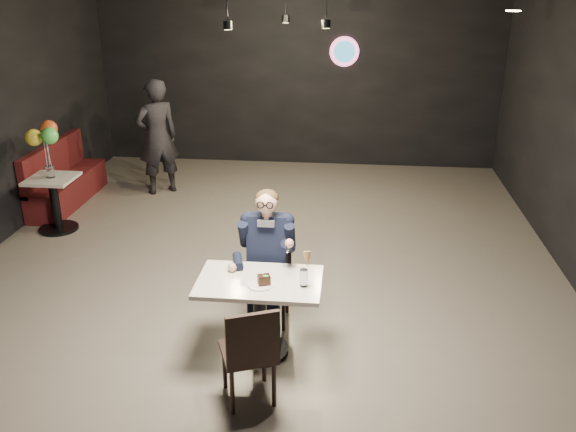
# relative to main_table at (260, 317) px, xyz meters

# --- Properties ---
(floor) EXTENTS (9.00, 9.00, 0.00)m
(floor) POSITION_rel_main_table_xyz_m (-0.21, 1.49, -0.38)
(floor) COLOR #6F685D
(floor) RESTS_ON ground
(wall_sign) EXTENTS (0.50, 0.06, 0.50)m
(wall_sign) POSITION_rel_main_table_xyz_m (0.59, 5.96, 1.62)
(wall_sign) COLOR pink
(wall_sign) RESTS_ON floor
(pendant_lights) EXTENTS (1.40, 1.20, 0.36)m
(pendant_lights) POSITION_rel_main_table_xyz_m (-0.21, 3.49, 2.51)
(pendant_lights) COLOR black
(pendant_lights) RESTS_ON floor
(main_table) EXTENTS (1.10, 0.70, 0.75)m
(main_table) POSITION_rel_main_table_xyz_m (0.00, 0.00, 0.00)
(main_table) COLOR silver
(main_table) RESTS_ON floor
(chair_far) EXTENTS (0.42, 0.46, 0.92)m
(chair_far) POSITION_rel_main_table_xyz_m (0.00, 0.55, 0.09)
(chair_far) COLOR black
(chair_far) RESTS_ON floor
(chair_near) EXTENTS (0.56, 0.58, 0.92)m
(chair_near) POSITION_rel_main_table_xyz_m (0.00, -0.65, 0.09)
(chair_near) COLOR black
(chair_near) RESTS_ON floor
(seated_man) EXTENTS (0.60, 0.80, 1.44)m
(seated_man) POSITION_rel_main_table_xyz_m (-0.00, 0.55, 0.34)
(seated_man) COLOR black
(seated_man) RESTS_ON floor
(dessert_plate) EXTENTS (0.22, 0.22, 0.01)m
(dessert_plate) POSITION_rel_main_table_xyz_m (0.02, -0.10, 0.38)
(dessert_plate) COLOR white
(dessert_plate) RESTS_ON main_table
(cake_slice) EXTENTS (0.13, 0.12, 0.07)m
(cake_slice) POSITION_rel_main_table_xyz_m (0.06, -0.09, 0.42)
(cake_slice) COLOR black
(cake_slice) RESTS_ON dessert_plate
(mint_leaf) EXTENTS (0.06, 0.04, 0.01)m
(mint_leaf) POSITION_rel_main_table_xyz_m (0.07, -0.09, 0.47)
(mint_leaf) COLOR green
(mint_leaf) RESTS_ON cake_slice
(sundae_glass) EXTENTS (0.07, 0.07, 0.16)m
(sundae_glass) POSITION_rel_main_table_xyz_m (0.40, -0.07, 0.45)
(sundae_glass) COLOR silver
(sundae_glass) RESTS_ON main_table
(wafer_cone) EXTENTS (0.08, 0.08, 0.14)m
(wafer_cone) POSITION_rel_main_table_xyz_m (0.42, -0.05, 0.62)
(wafer_cone) COLOR tan
(wafer_cone) RESTS_ON sundae_glass
(booth_bench) EXTENTS (0.46, 1.85, 0.93)m
(booth_bench) POSITION_rel_main_table_xyz_m (-3.46, 3.54, 0.09)
(booth_bench) COLOR #490F15
(booth_bench) RESTS_ON floor
(side_table) EXTENTS (0.59, 0.59, 0.74)m
(side_table) POSITION_rel_main_table_xyz_m (-3.16, 2.54, -0.00)
(side_table) COLOR silver
(side_table) RESTS_ON floor
(balloon_vase) EXTENTS (0.11, 0.11, 0.16)m
(balloon_vase) POSITION_rel_main_table_xyz_m (-3.16, 2.54, 0.46)
(balloon_vase) COLOR silver
(balloon_vase) RESTS_ON side_table
(balloon_bunch) EXTENTS (0.40, 0.40, 0.66)m
(balloon_bunch) POSITION_rel_main_table_xyz_m (-3.16, 2.54, 0.85)
(balloon_bunch) COLOR yellow
(balloon_bunch) RESTS_ON balloon_vase
(passerby) EXTENTS (0.78, 0.73, 1.79)m
(passerby) POSITION_rel_main_table_xyz_m (-2.21, 4.17, 0.52)
(passerby) COLOR black
(passerby) RESTS_ON floor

